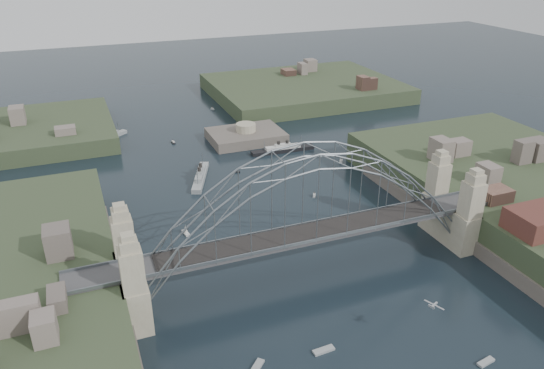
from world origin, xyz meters
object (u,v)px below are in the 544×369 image
Objects in this scene: ocean_liner at (283,149)px; bridge at (310,213)px; fort_island at (246,142)px; naval_cruiser_near at (200,176)px; naval_cruiser_far at (109,137)px.

bridge is at bearing -108.27° from ocean_liner.
ocean_liner is (6.90, -12.74, 1.06)m from fort_island.
ocean_liner is at bearing -61.57° from fort_island.
ocean_liner is (18.90, 57.26, -11.61)m from bridge.
naval_cruiser_near is 0.91× the size of ocean_liner.
ocean_liner is at bearing 71.73° from bridge.
bridge is 72.14m from fort_island.
fort_island is 1.27× the size of naval_cruiser_near.
bridge is 49.41m from naval_cruiser_near.
fort_island is 42.36m from naval_cruiser_far.
bridge is at bearing -99.73° from fort_island.
fort_island reaches higher than naval_cruiser_near.
fort_island is 1.16× the size of ocean_liner.
naval_cruiser_far is at bearing 115.40° from naval_cruiser_near.
naval_cruiser_near is 43.65m from naval_cruiser_far.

